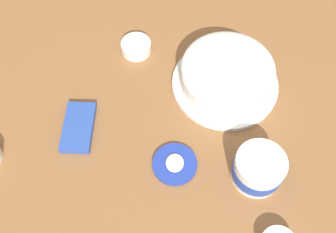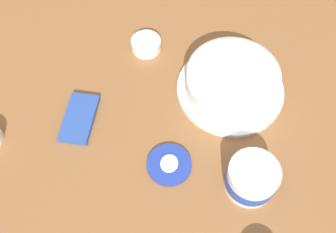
{
  "view_description": "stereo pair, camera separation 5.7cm",
  "coord_description": "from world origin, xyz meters",
  "px_view_note": "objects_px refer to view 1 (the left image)",
  "views": [
    {
      "loc": [
        0.43,
        0.1,
        0.9
      ],
      "look_at": [
        -0.07,
        0.08,
        0.04
      ],
      "focal_mm": 41.97,
      "sensor_mm": 36.0,
      "label": 1
    },
    {
      "loc": [
        0.43,
        0.16,
        0.9
      ],
      "look_at": [
        -0.07,
        0.08,
        0.04
      ],
      "focal_mm": 41.97,
      "sensor_mm": 36.0,
      "label": 2
    }
  ],
  "objects_px": {
    "frosting_tub_lid": "(175,164)",
    "candy_box_lower": "(78,127)",
    "frosting_tub": "(259,168)",
    "sprinkle_bowl_rainbow": "(136,47)",
    "frosted_cake": "(227,75)"
  },
  "relations": [
    {
      "from": "frosted_cake",
      "to": "candy_box_lower",
      "type": "distance_m",
      "value": 0.41
    },
    {
      "from": "frosted_cake",
      "to": "sprinkle_bowl_rainbow",
      "type": "bearing_deg",
      "value": -114.21
    },
    {
      "from": "frosting_tub_lid",
      "to": "candy_box_lower",
      "type": "height_order",
      "value": "candy_box_lower"
    },
    {
      "from": "sprinkle_bowl_rainbow",
      "to": "candy_box_lower",
      "type": "distance_m",
      "value": 0.3
    },
    {
      "from": "frosted_cake",
      "to": "frosting_tub_lid",
      "type": "relative_size",
      "value": 2.62
    },
    {
      "from": "frosting_tub",
      "to": "candy_box_lower",
      "type": "xyz_separation_m",
      "value": [
        -0.11,
        -0.45,
        -0.03
      ]
    },
    {
      "from": "sprinkle_bowl_rainbow",
      "to": "frosting_tub",
      "type": "bearing_deg",
      "value": 40.21
    },
    {
      "from": "frosted_cake",
      "to": "frosting_tub_lid",
      "type": "bearing_deg",
      "value": -28.29
    },
    {
      "from": "frosting_tub",
      "to": "frosting_tub_lid",
      "type": "relative_size",
      "value": 1.1
    },
    {
      "from": "frosted_cake",
      "to": "frosting_tub",
      "type": "distance_m",
      "value": 0.27
    },
    {
      "from": "frosted_cake",
      "to": "frosting_tub",
      "type": "bearing_deg",
      "value": 13.93
    },
    {
      "from": "frosting_tub_lid",
      "to": "candy_box_lower",
      "type": "xyz_separation_m",
      "value": [
        -0.09,
        -0.25,
        0.0
      ]
    },
    {
      "from": "frosting_tub",
      "to": "sprinkle_bowl_rainbow",
      "type": "height_order",
      "value": "frosting_tub"
    },
    {
      "from": "frosted_cake",
      "to": "sprinkle_bowl_rainbow",
      "type": "distance_m",
      "value": 0.28
    },
    {
      "from": "frosted_cake",
      "to": "sprinkle_bowl_rainbow",
      "type": "height_order",
      "value": "frosted_cake"
    }
  ]
}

